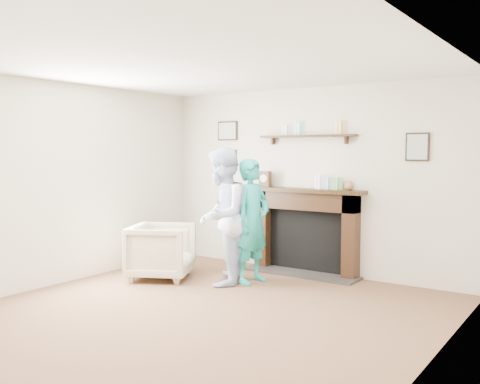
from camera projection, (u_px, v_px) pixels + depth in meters
name	position (u px, v px, depth m)	size (l,w,h in m)	color
ground	(192.00, 318.00, 5.29)	(5.00, 5.00, 0.00)	brown
room_shell	(232.00, 154.00, 5.73)	(4.54, 5.02, 2.52)	beige
armchair	(162.00, 278.00, 6.95)	(0.76, 0.78, 0.71)	#C3B191
man	(222.00, 284.00, 6.65)	(0.82, 0.64, 1.69)	silver
woman	(252.00, 282.00, 6.74)	(0.57, 0.37, 1.55)	#21ADBF
pedestal_table	(232.00, 225.00, 6.68)	(0.37, 0.37, 1.18)	black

